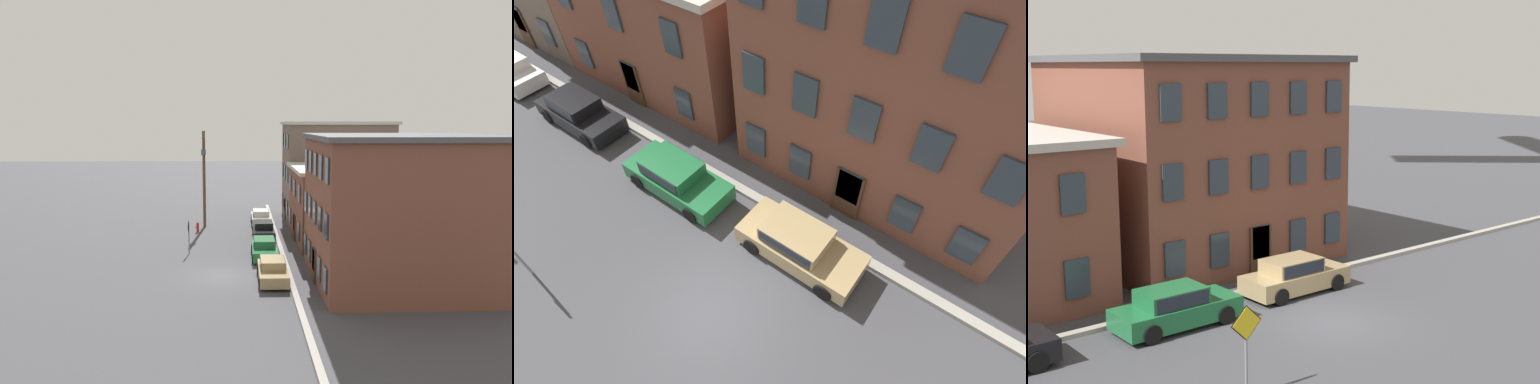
# 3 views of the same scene
# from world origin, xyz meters

# --- Properties ---
(ground_plane) EXTENTS (200.00, 200.00, 0.00)m
(ground_plane) POSITION_xyz_m (0.00, 0.00, 0.00)
(ground_plane) COLOR #424247
(kerb_strip) EXTENTS (56.00, 0.36, 0.16)m
(kerb_strip) POSITION_xyz_m (0.00, 4.50, 0.08)
(kerb_strip) COLOR #9E998E
(kerb_strip) RESTS_ON ground_plane
(apartment_far) EXTENTS (11.02, 11.42, 9.35)m
(apartment_far) POSITION_xyz_m (1.46, 11.45, 4.69)
(apartment_far) COLOR brown
(apartment_far) RESTS_ON ground_plane
(car_green) EXTENTS (4.40, 1.92, 1.43)m
(car_green) POSITION_xyz_m (-4.52, 3.07, 0.75)
(car_green) COLOR #1E6638
(car_green) RESTS_ON ground_plane
(car_tan) EXTENTS (4.40, 1.92, 1.43)m
(car_tan) POSITION_xyz_m (1.10, 3.34, 0.75)
(car_tan) COLOR tan
(car_tan) RESTS_ON ground_plane
(caution_sign) EXTENTS (1.01, 0.08, 2.62)m
(caution_sign) POSITION_xyz_m (-5.79, -2.71, 1.76)
(caution_sign) COLOR slate
(caution_sign) RESTS_ON ground_plane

